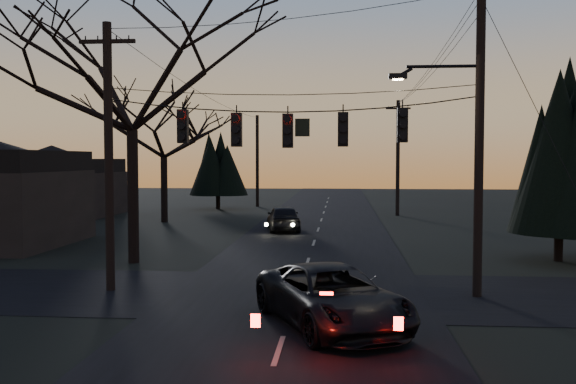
# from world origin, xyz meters

# --- Properties ---
(main_road) EXTENTS (8.00, 120.00, 0.02)m
(main_road) POSITION_xyz_m (0.00, 20.00, 0.01)
(main_road) COLOR black
(main_road) RESTS_ON ground
(cross_road) EXTENTS (60.00, 7.00, 0.02)m
(cross_road) POSITION_xyz_m (0.00, 10.00, 0.01)
(cross_road) COLOR black
(cross_road) RESTS_ON ground
(utility_pole_right) EXTENTS (5.00, 0.30, 10.00)m
(utility_pole_right) POSITION_xyz_m (5.50, 10.00, 0.00)
(utility_pole_right) COLOR black
(utility_pole_right) RESTS_ON ground
(utility_pole_left) EXTENTS (1.80, 0.30, 8.50)m
(utility_pole_left) POSITION_xyz_m (-6.00, 10.00, 0.00)
(utility_pole_left) COLOR black
(utility_pole_left) RESTS_ON ground
(utility_pole_far_r) EXTENTS (1.80, 0.30, 8.50)m
(utility_pole_far_r) POSITION_xyz_m (5.50, 38.00, 0.00)
(utility_pole_far_r) COLOR black
(utility_pole_far_r) RESTS_ON ground
(utility_pole_far_l) EXTENTS (0.30, 0.30, 8.00)m
(utility_pole_far_l) POSITION_xyz_m (-6.00, 46.00, 0.00)
(utility_pole_far_l) COLOR black
(utility_pole_far_l) RESTS_ON ground
(span_signal_assembly) EXTENTS (11.50, 0.44, 1.68)m
(span_signal_assembly) POSITION_xyz_m (-0.24, 10.00, 5.17)
(span_signal_assembly) COLOR black
(span_signal_assembly) RESTS_ON ground
(bare_tree_left) EXTENTS (8.92, 8.92, 10.72)m
(bare_tree_left) POSITION_xyz_m (-7.02, 15.39, 7.49)
(bare_tree_left) COLOR black
(bare_tree_left) RESTS_ON ground
(evergreen_right) EXTENTS (4.25, 4.25, 7.37)m
(evergreen_right) POSITION_xyz_m (10.28, 17.25, 4.28)
(evergreen_right) COLOR black
(evergreen_right) RESTS_ON ground
(bare_tree_dist) EXTENTS (7.85, 7.85, 8.62)m
(bare_tree_dist) POSITION_xyz_m (-10.36, 31.80, 6.03)
(bare_tree_dist) COLOR black
(bare_tree_dist) RESTS_ON ground
(evergreen_dist) EXTENTS (3.65, 3.65, 6.09)m
(evergreen_dist) POSITION_xyz_m (-8.94, 43.11, 3.64)
(evergreen_dist) COLOR black
(evergreen_dist) RESTS_ON ground
(house_left_far) EXTENTS (9.00, 7.00, 5.20)m
(house_left_far) POSITION_xyz_m (-20.00, 36.00, 2.60)
(house_left_far) COLOR black
(house_left_far) RESTS_ON ground
(suv_near) EXTENTS (4.58, 6.01, 1.52)m
(suv_near) POSITION_xyz_m (1.13, 6.06, 0.76)
(suv_near) COLOR black
(suv_near) RESTS_ON ground
(sedan_oncoming_a) EXTENTS (2.50, 4.67, 1.51)m
(sedan_oncoming_a) POSITION_xyz_m (-2.01, 27.26, 0.76)
(sedan_oncoming_a) COLOR black
(sedan_oncoming_a) RESTS_ON ground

